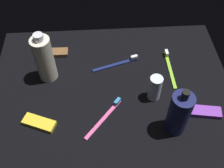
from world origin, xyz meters
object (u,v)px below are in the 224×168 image
Objects in this scene: toothbrush_lime at (170,67)px; snack_bar_brown at (54,53)px; lotion_bottle at (179,114)px; snack_bar_yellow at (39,123)px; bodywash_bottle at (44,59)px; toothbrush_navy at (118,63)px; snack_bar_purple at (205,112)px; toothbrush_pink at (106,116)px; deodorant_stick at (155,88)px.

toothbrush_lime reaches higher than snack_bar_brown.
snack_bar_yellow is at bearing 174.75° from lotion_bottle.
bodywash_bottle is at bearing -95.66° from snack_bar_brown.
toothbrush_navy is 35.15cm from snack_bar_purple.
bodywash_bottle is 1.89× the size of snack_bar_brown.
bodywash_bottle is 1.12× the size of toothbrush_navy.
lotion_bottle reaches higher than toothbrush_pink.
deodorant_stick is at bearing 163.73° from snack_bar_purple.
toothbrush_pink is at bearing 26.19° from snack_bar_yellow.
deodorant_stick is 0.93× the size of snack_bar_purple.
deodorant_stick is at bearing 35.17° from snack_bar_yellow.
lotion_bottle is 1.80× the size of snack_bar_brown.
toothbrush_pink is 34.88cm from snack_bar_brown.
bodywash_bottle reaches higher than toothbrush_navy.
snack_bar_yellow and snack_bar_purple have the same top height.
snack_bar_brown is at bearing 83.40° from bodywash_bottle.
bodywash_bottle is 1.89× the size of snack_bar_purple.
toothbrush_lime is at bearing 82.04° from lotion_bottle.
snack_bar_yellow is at bearing -176.45° from toothbrush_pink.
snack_bar_yellow is 31.08cm from snack_bar_brown.
toothbrush_lime is (8.07, 12.72, -4.21)cm from deodorant_stick.
toothbrush_navy and toothbrush_pink have the same top height.
snack_bar_purple is (15.60, -7.58, -4.07)cm from deodorant_stick.
toothbrush_lime is (44.38, 1.15, -8.39)cm from bodywash_bottle.
bodywash_bottle is 13.81cm from snack_bar_brown.
toothbrush_navy is at bearing 148.24° from snack_bar_purple.
toothbrush_navy is 1.21× the size of toothbrush_pink.
bodywash_bottle reaches higher than snack_bar_brown.
snack_bar_purple is (53.34, 0.80, 0.00)cm from snack_bar_yellow.
snack_bar_yellow is 1.00× the size of snack_bar_purple.
lotion_bottle reaches higher than deodorant_stick.
toothbrush_pink reaches higher than snack_bar_brown.
snack_bar_purple is (26.36, -23.25, 0.14)cm from toothbrush_navy.
toothbrush_navy is 1.69× the size of snack_bar_yellow.
snack_bar_brown is at bearing 158.87° from snack_bar_purple.
toothbrush_pink is at bearing 166.26° from lotion_bottle.
bodywash_bottle is 38.35cm from deodorant_stick.
toothbrush_navy is 19.06cm from toothbrush_lime.
bodywash_bottle is at bearing 136.48° from toothbrush_pink.
snack_bar_yellow is (-45.80, -21.10, 0.14)cm from toothbrush_lime.
bodywash_bottle is at bearing -178.52° from toothbrush_lime.
deodorant_stick is 41.89cm from snack_bar_brown.
toothbrush_navy is 25.25cm from snack_bar_brown.
snack_bar_brown is 58.95cm from snack_bar_purple.
lotion_bottle reaches higher than toothbrush_navy.
toothbrush_pink is at bearing -57.29° from snack_bar_brown.
deodorant_stick is at bearing 22.99° from toothbrush_pink.
toothbrush_navy is (-15.33, 27.94, -7.53)cm from lotion_bottle.
toothbrush_pink is (-21.25, 5.19, -7.53)cm from lotion_bottle.
lotion_bottle is 1.04× the size of toothbrush_lime.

